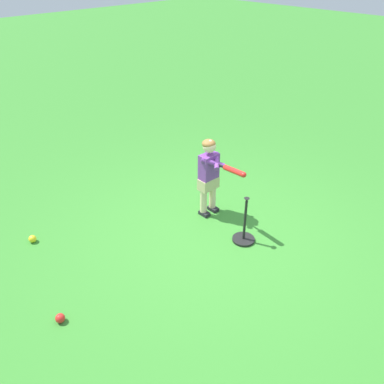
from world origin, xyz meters
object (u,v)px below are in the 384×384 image
Objects in this scene: play_ball_behind_batter at (32,239)px; batting_tee at (244,234)px; play_ball_midfield at (60,318)px; child_batter at (210,171)px.

batting_tee is (-1.78, -1.90, 0.06)m from play_ball_behind_batter.
play_ball_midfield is 0.15× the size of batting_tee.
play_ball_midfield reaches higher than play_ball_behind_batter.
play_ball_midfield is 1.42m from play_ball_behind_batter.
child_batter is 2.37m from play_ball_behind_batter.
child_batter is at bearing -82.87° from play_ball_midfield.
batting_tee is (-0.41, -2.27, 0.06)m from play_ball_midfield.
batting_tee is (-0.71, 0.12, -0.55)m from child_batter.
batting_tee reaches higher than play_ball_behind_batter.
child_batter reaches higher than play_ball_midfield.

